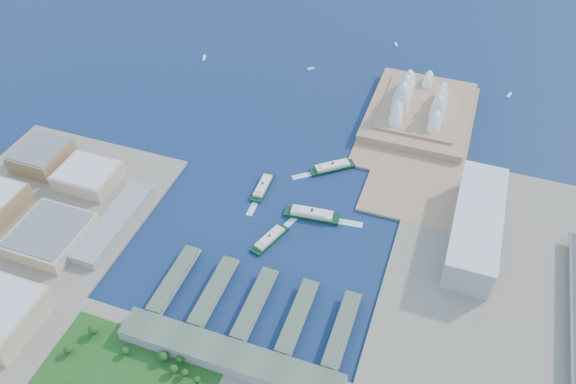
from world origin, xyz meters
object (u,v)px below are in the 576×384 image
at_px(ferry_a, 263,185).
at_px(toaster_building, 476,226).
at_px(opera_house, 423,96).
at_px(ferry_c, 270,237).
at_px(ferry_b, 333,166).
at_px(ferry_d, 312,213).

bearing_deg(ferry_a, toaster_building, -1.44).
distance_m(opera_house, toaster_building, 219.62).
bearing_deg(toaster_building, opera_house, 114.23).
bearing_deg(ferry_a, ferry_c, -64.98).
height_order(toaster_building, ferry_c, toaster_building).
xyz_separation_m(opera_house, ferry_a, (-143.96, -200.68, -27.33)).
relative_size(toaster_building, ferry_a, 3.14).
relative_size(opera_house, ferry_a, 3.65).
bearing_deg(ferry_c, ferry_b, -83.03).
distance_m(ferry_b, ferry_c, 134.68).
xyz_separation_m(ferry_b, ferry_d, (1.15, -83.43, 0.54)).
relative_size(toaster_building, ferry_c, 3.18).
relative_size(opera_house, ferry_b, 3.30).
bearing_deg(ferry_b, ferry_a, -86.03).
distance_m(ferry_a, ferry_d, 70.72).
distance_m(toaster_building, ferry_b, 179.19).
distance_m(ferry_c, ferry_d, 56.94).
relative_size(opera_house, ferry_d, 2.99).
distance_m(ferry_a, ferry_b, 88.57).
bearing_deg(toaster_building, ferry_a, -179.83).
height_order(ferry_b, ferry_d, ferry_d).
height_order(toaster_building, ferry_a, toaster_building).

